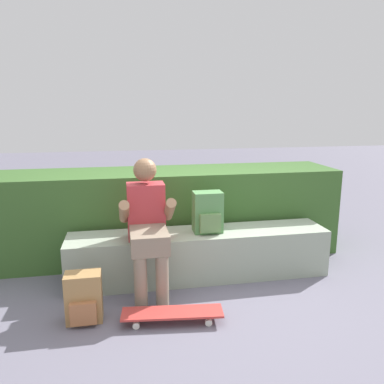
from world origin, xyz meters
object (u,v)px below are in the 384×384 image
Objects in this scene: bench_main at (199,254)px; person_skater at (147,222)px; backpack_on_ground at (84,298)px; backpack_on_bench at (208,213)px; skateboard_near_person at (172,313)px.

person_skater is at bearing -157.28° from bench_main.
backpack_on_ground is (-0.54, -0.41, -0.47)m from person_skater.
bench_main is at bearing 173.17° from backpack_on_bench.
backpack_on_bench is at bearing 58.98° from skateboard_near_person.
backpack_on_ground is at bearing -151.60° from backpack_on_bench.
bench_main is at bearing 22.72° from person_skater.
person_skater reaches higher than bench_main.
skateboard_near_person is (-0.38, -0.78, -0.16)m from bench_main.
person_skater is 3.05× the size of backpack_on_ground.
backpack_on_bench is at bearing 28.40° from backpack_on_ground.
skateboard_near_person is at bearing -76.05° from person_skater.
person_skater is at bearing -160.80° from backpack_on_bench.
skateboard_near_person is at bearing -12.43° from backpack_on_ground.
bench_main is 3.12× the size of skateboard_near_person.
skateboard_near_person is 0.71m from backpack_on_ground.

